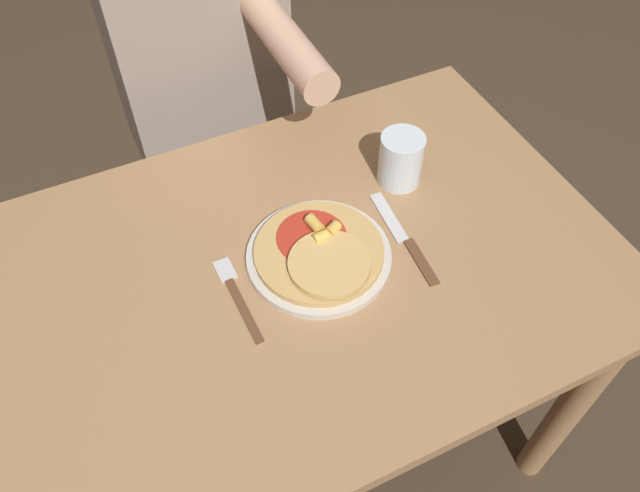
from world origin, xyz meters
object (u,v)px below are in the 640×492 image
at_px(dining_table, 304,307).
at_px(person_diner, 203,74).
at_px(knife, 404,239).
at_px(drinking_glass, 401,159).
at_px(pizza, 322,254).
at_px(fork, 236,293).
at_px(plate, 320,258).

bearing_deg(dining_table, person_diner, 87.22).
xyz_separation_m(dining_table, knife, (0.18, -0.03, 0.13)).
xyz_separation_m(dining_table, person_diner, (0.03, 0.61, 0.10)).
relative_size(drinking_glass, person_diner, 0.08).
height_order(pizza, knife, pizza).
relative_size(knife, person_diner, 0.18).
bearing_deg(knife, drinking_glass, 64.22).
bearing_deg(dining_table, knife, -7.83).
bearing_deg(knife, dining_table, 172.17).
distance_m(fork, drinking_glass, 0.39).
distance_m(plate, fork, 0.15).
bearing_deg(person_diner, knife, -76.43).
height_order(pizza, fork, pizza).
bearing_deg(dining_table, fork, -176.40).
bearing_deg(knife, person_diner, 103.57).
distance_m(fork, knife, 0.30).
height_order(plate, drinking_glass, drinking_glass).
bearing_deg(plate, person_diner, 90.16).
xyz_separation_m(pizza, knife, (0.15, -0.02, -0.02)).
height_order(plate, knife, plate).
bearing_deg(plate, drinking_glass, 27.39).
relative_size(fork, knife, 0.79).
height_order(dining_table, pizza, pizza).
relative_size(dining_table, person_diner, 0.87).
xyz_separation_m(plate, fork, (-0.15, -0.00, -0.00)).
height_order(pizza, person_diner, person_diner).
xyz_separation_m(drinking_glass, person_diner, (-0.22, 0.50, -0.08)).
bearing_deg(pizza, drinking_glass, 28.45).
bearing_deg(drinking_glass, dining_table, -156.57).
relative_size(dining_table, knife, 4.79).
height_order(dining_table, knife, knife).
distance_m(pizza, person_diner, 0.62).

